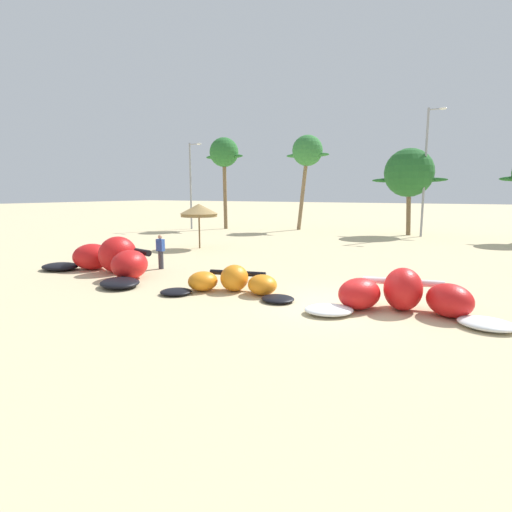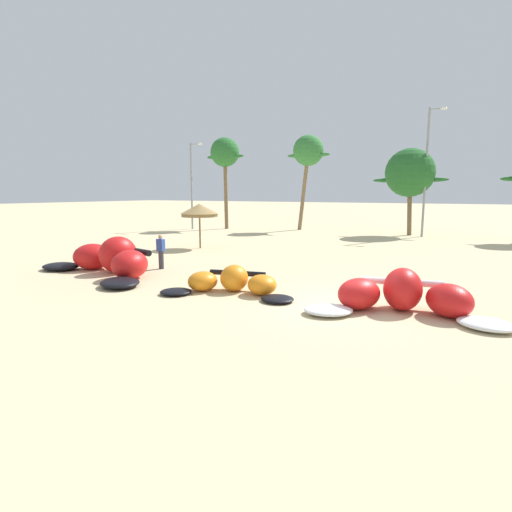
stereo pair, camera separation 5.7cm
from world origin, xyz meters
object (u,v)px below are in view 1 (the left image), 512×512
Objects in this scene: kite_left at (232,283)px; beach_umbrella_near_van at (199,210)px; kite_left_of_center at (403,296)px; lamppost_west at (191,181)px; kite_far_left at (110,260)px; palm_leftmost at (224,154)px; palm_left at (307,152)px; palm_left_of_gap at (409,173)px; lamppost_west_center at (426,167)px; person_near_kites at (161,252)px.

beach_umbrella_near_van reaches higher than kite_left.
lamppost_west is at bearing 139.42° from kite_left_of_center.
lamppost_west reaches higher than kite_far_left.
palm_left is (7.63, 2.47, 0.02)m from palm_leftmost.
kite_left is at bearing -74.27° from palm_left.
lamppost_west reaches higher than palm_left_of_gap.
kite_left_of_center is 0.81× the size of palm_left_of_gap.
palm_left_of_gap is at bearing 7.62° from palm_leftmost.
kite_far_left is at bearing 177.31° from kite_left.
beach_umbrella_near_van is at bearing -63.49° from palm_leftmost.
lamppost_west reaches higher than kite_left.
beach_umbrella_near_van is 16.11m from palm_left.
palm_left is (-6.83, 24.25, 6.90)m from kite_left.
palm_leftmost is 8.02m from palm_left.
lamppost_west_center is at bearing -5.30° from palm_left.
palm_left is at bearing 17.97° from palm_leftmost.
kite_left is 24.13m from lamppost_west_center.
kite_left is 26.12m from palm_left.
person_near_kites reaches higher than kite_left.
palm_left_of_gap is at bearing 70.57° from person_near_kites.
person_near_kites is at bearing -56.49° from lamppost_west.
kite_left_of_center is at bearing 0.37° from kite_far_left.
person_near_kites is at bearing -113.33° from lamppost_west_center.
lamppost_west_center reaches higher than lamppost_west.
palm_left reaches higher than palm_leftmost.
lamppost_west_center reaches higher than palm_left_of_gap.
kite_left is 5.85m from person_near_kites.
person_near_kites is (-11.15, 1.90, 0.32)m from kite_left_of_center.
kite_far_left is 6.54m from kite_left.
lamppost_west reaches higher than kite_left_of_center.
kite_left_of_center is (5.78, 0.38, 0.13)m from kite_left.
kite_left is 0.56× the size of palm_leftmost.
kite_far_left is 0.87× the size of lamppost_west.
lamppost_west_center is (-2.09, 22.89, 5.05)m from kite_left_of_center.
lamppost_west_center reaches higher than kite_left_of_center.
lamppost_west is 21.04m from lamppost_west_center.
palm_left is 1.07× the size of lamppost_west.
person_near_kites is 23.35m from lamppost_west_center.
beach_umbrella_near_van is 0.35× the size of lamppost_west.
lamppost_west is (-10.53, 19.64, 4.00)m from kite_far_left.
palm_leftmost reaches higher than beach_umbrella_near_van.
beach_umbrella_near_van reaches higher than kite_far_left.
kite_left is at bearing -23.02° from person_near_kites.
palm_leftmost is at bearing 115.00° from person_near_kites.
kite_left is at bearing -49.45° from lamppost_west.
kite_left is at bearing -2.69° from kite_far_left.
kite_far_left is at bearing -120.44° from person_near_kites.
lamppost_west is at bearing 118.21° from kite_far_left.
kite_far_left is 0.71× the size of lamppost_west_center.
kite_far_left is 24.85m from palm_left.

